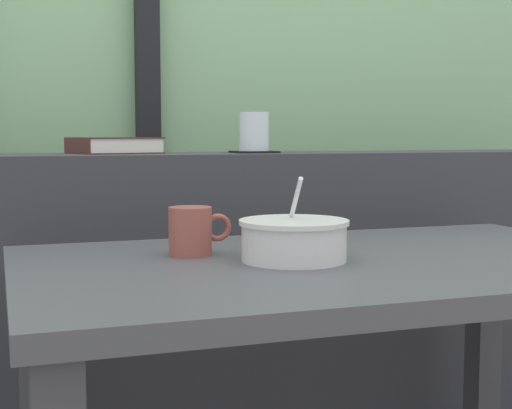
% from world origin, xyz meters
% --- Properties ---
extents(window_divider_post, '(0.07, 0.05, 2.60)m').
position_xyz_m(window_divider_post, '(-0.09, 1.10, 1.30)').
color(window_divider_post, black).
rests_on(window_divider_post, ground).
extents(dark_console_ledge, '(2.80, 0.28, 0.86)m').
position_xyz_m(dark_console_ledge, '(0.00, 0.55, 0.43)').
color(dark_console_ledge, '#38383D').
rests_on(dark_console_ledge, ground).
extents(breakfast_table, '(1.10, 0.67, 0.69)m').
position_xyz_m(breakfast_table, '(0.03, -0.04, 0.58)').
color(breakfast_table, '#414145').
rests_on(breakfast_table, ground).
extents(coaster_square, '(0.10, 0.10, 0.00)m').
position_xyz_m(coaster_square, '(0.06, 0.53, 0.86)').
color(coaster_square, black).
rests_on(coaster_square, dark_console_ledge).
extents(juice_glass, '(0.07, 0.07, 0.09)m').
position_xyz_m(juice_glass, '(0.06, 0.53, 0.91)').
color(juice_glass, white).
rests_on(juice_glass, coaster_square).
extents(closed_book, '(0.22, 0.19, 0.04)m').
position_xyz_m(closed_book, '(-0.27, 0.59, 0.88)').
color(closed_book, '#47231E').
rests_on(closed_book, dark_console_ledge).
extents(soup_bowl, '(0.18, 0.18, 0.14)m').
position_xyz_m(soup_bowl, '(-0.06, -0.03, 0.73)').
color(soup_bowl, silver).
rests_on(soup_bowl, breakfast_table).
extents(ceramic_mug, '(0.11, 0.08, 0.08)m').
position_xyz_m(ceramic_mug, '(-0.21, 0.08, 0.74)').
color(ceramic_mug, '#9E4C42').
rests_on(ceramic_mug, breakfast_table).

